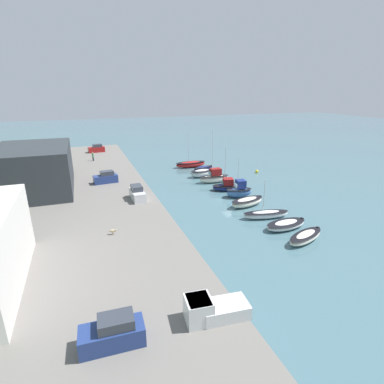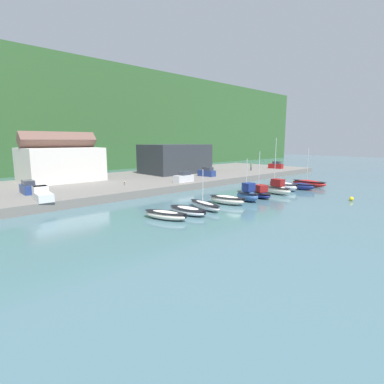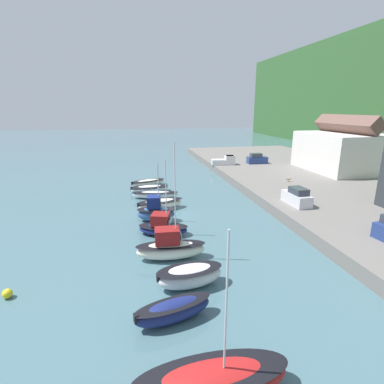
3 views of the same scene
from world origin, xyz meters
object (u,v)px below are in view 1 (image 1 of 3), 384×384
at_px(parked_car_1, 113,333).
at_px(parked_car_2, 106,178).
at_px(moored_boat_0, 305,237).
at_px(moored_boat_8, 203,169).
at_px(dog_on_quay, 113,231).
at_px(moored_boat_4, 239,191).
at_px(moored_boat_3, 247,202).
at_px(moored_boat_2, 266,214).
at_px(moored_boat_5, 227,186).
at_px(moored_boat_6, 214,177).
at_px(pickup_truck_0, 211,309).
at_px(moored_boat_7, 202,173).
at_px(moored_boat_1, 286,225).
at_px(parked_car_0, 137,194).
at_px(mooring_buoy_0, 257,171).
at_px(moored_boat_9, 191,164).
at_px(parked_car_3, 97,149).

relative_size(parked_car_1, parked_car_2, 0.98).
bearing_deg(moored_boat_0, moored_boat_8, -20.75).
bearing_deg(dog_on_quay, moored_boat_4, 127.48).
bearing_deg(dog_on_quay, moored_boat_3, 118.41).
relative_size(moored_boat_8, parked_car_2, 1.20).
bearing_deg(moored_boat_4, parked_car_2, 68.28).
height_order(moored_boat_2, parked_car_1, moored_boat_2).
bearing_deg(parked_car_2, moored_boat_5, -117.75).
xyz_separation_m(moored_boat_6, pickup_truck_0, (-35.28, 16.19, 1.11)).
xyz_separation_m(moored_boat_6, dog_on_quay, (-18.88, 21.49, 0.74)).
distance_m(moored_boat_2, parked_car_1, 28.47).
bearing_deg(moored_boat_5, moored_boat_7, 22.47).
bearing_deg(pickup_truck_0, moored_boat_6, -19.19).
distance_m(moored_boat_1, parked_car_0, 22.20).
distance_m(moored_boat_2, moored_boat_4, 9.18).
bearing_deg(mooring_buoy_0, moored_boat_0, 158.63).
distance_m(moored_boat_2, parked_car_2, 29.19).
xyz_separation_m(moored_boat_0, moored_boat_7, (30.49, 1.16, 0.28)).
relative_size(moored_boat_4, parked_car_2, 1.57).
relative_size(moored_boat_8, parked_car_0, 1.23).
xyz_separation_m(moored_boat_9, pickup_truck_0, (-48.48, 16.03, 1.41)).
distance_m(moored_boat_1, moored_boat_3, 8.85).
distance_m(parked_car_2, mooring_buoy_0, 32.23).
bearing_deg(mooring_buoy_0, moored_boat_1, 155.83).
bearing_deg(moored_boat_1, pickup_truck_0, 122.17).
height_order(moored_boat_8, parked_car_3, parked_car_3).
distance_m(parked_car_3, dog_on_quay, 51.62).
bearing_deg(pickup_truck_0, mooring_buoy_0, -30.48).
height_order(moored_boat_2, dog_on_quay, moored_boat_2).
bearing_deg(moored_boat_9, moored_boat_0, 179.53).
bearing_deg(dog_on_quay, moored_boat_6, 145.20).
height_order(moored_boat_9, dog_on_quay, moored_boat_9).
bearing_deg(moored_boat_1, moored_boat_6, -5.28).
bearing_deg(pickup_truck_0, parked_car_3, 8.80).
xyz_separation_m(moored_boat_1, mooring_buoy_0, (25.59, -11.49, -0.20)).
distance_m(moored_boat_7, parked_car_3, 34.25).
distance_m(moored_boat_2, parked_car_0, 19.46).
xyz_separation_m(moored_boat_4, moored_boat_6, (9.31, 0.44, -0.08)).
bearing_deg(moored_boat_4, parked_car_1, 145.87).
height_order(parked_car_2, mooring_buoy_0, parked_car_2).
height_order(moored_boat_4, moored_boat_6, moored_boat_6).
height_order(moored_boat_3, moored_boat_7, moored_boat_7).
relative_size(moored_boat_3, moored_boat_6, 0.63).
distance_m(parked_car_0, pickup_truck_0, 27.31).
distance_m(moored_boat_5, moored_boat_9, 18.54).
relative_size(parked_car_1, pickup_truck_0, 0.87).
bearing_deg(moored_boat_1, dog_on_quay, 75.11).
height_order(parked_car_2, pickup_truck_0, parked_car_2).
xyz_separation_m(moored_boat_1, parked_car_3, (54.96, 20.49, 1.72)).
xyz_separation_m(moored_boat_1, parked_car_0, (14.26, 16.92, 1.72)).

